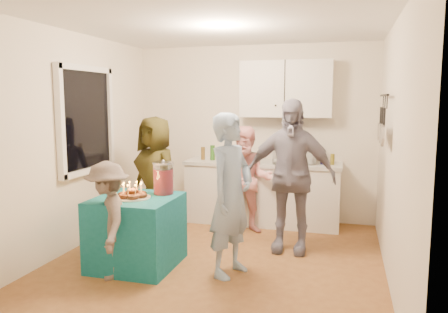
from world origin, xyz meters
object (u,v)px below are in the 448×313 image
(counter, at_px, (262,194))
(man_birthday, at_px, (231,195))
(party_table, at_px, (137,232))
(child_near_left, at_px, (108,220))
(woman_back_right, at_px, (290,176))
(punch_jar, at_px, (163,179))
(microwave, at_px, (293,151))
(woman_back_center, at_px, (247,180))
(woman_back_left, at_px, (155,177))

(counter, distance_m, man_birthday, 1.98)
(party_table, height_order, child_near_left, child_near_left)
(man_birthday, xyz_separation_m, woman_back_right, (0.49, 0.87, 0.07))
(party_table, distance_m, punch_jar, 0.64)
(microwave, distance_m, party_table, 2.56)
(woman_back_center, height_order, woman_back_right, woman_back_right)
(man_birthday, height_order, woman_back_center, man_birthday)
(microwave, height_order, woman_back_left, woman_back_left)
(counter, bearing_deg, child_near_left, -115.67)
(party_table, height_order, woman_back_center, woman_back_center)
(counter, xyz_separation_m, party_table, (-1.01, -1.99, -0.05))
(counter, relative_size, microwave, 3.71)
(microwave, height_order, punch_jar, microwave)
(party_table, relative_size, man_birthday, 0.51)
(microwave, relative_size, woman_back_center, 0.41)
(woman_back_left, bearing_deg, microwave, 56.97)
(woman_back_right, bearing_deg, woman_back_left, 178.55)
(party_table, relative_size, woman_back_right, 0.47)
(punch_jar, distance_m, woman_back_center, 1.45)
(party_table, height_order, woman_back_left, woman_back_left)
(punch_jar, xyz_separation_m, woman_back_left, (-0.47, 0.81, -0.14))
(counter, distance_m, child_near_left, 2.62)
(woman_back_left, distance_m, woman_back_right, 1.78)
(microwave, height_order, woman_back_right, woman_back_right)
(counter, bearing_deg, woman_back_right, -63.71)
(microwave, distance_m, child_near_left, 2.87)
(man_birthday, distance_m, woman_back_center, 1.46)
(microwave, height_order, man_birthday, man_birthday)
(woman_back_left, bearing_deg, woman_back_center, 49.68)
(counter, xyz_separation_m, child_near_left, (-1.13, -2.35, 0.17))
(man_birthday, bearing_deg, party_table, 112.14)
(man_birthday, xyz_separation_m, child_near_left, (-1.17, -0.42, -0.24))
(woman_back_center, bearing_deg, punch_jar, -124.84)
(punch_jar, height_order, child_near_left, child_near_left)
(man_birthday, distance_m, woman_back_right, 1.00)
(man_birthday, bearing_deg, woman_back_center, 25.15)
(child_near_left, bearing_deg, woman_back_center, 117.07)
(child_near_left, bearing_deg, punch_jar, 115.37)
(woman_back_left, relative_size, woman_back_center, 1.09)
(woman_back_left, bearing_deg, child_near_left, -57.65)
(counter, distance_m, party_table, 2.23)
(woman_back_center, xyz_separation_m, child_near_left, (-1.02, -1.86, -0.13))
(party_table, xyz_separation_m, punch_jar, (0.22, 0.24, 0.55))
(microwave, xyz_separation_m, woman_back_center, (-0.55, -0.49, -0.35))
(microwave, relative_size, man_birthday, 0.35)
(party_table, bearing_deg, punch_jar, 46.83)
(man_birthday, relative_size, woman_back_left, 1.06)
(party_table, distance_m, woman_back_left, 1.15)
(woman_back_right, bearing_deg, woman_back_center, 140.40)
(man_birthday, relative_size, woman_back_right, 0.92)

